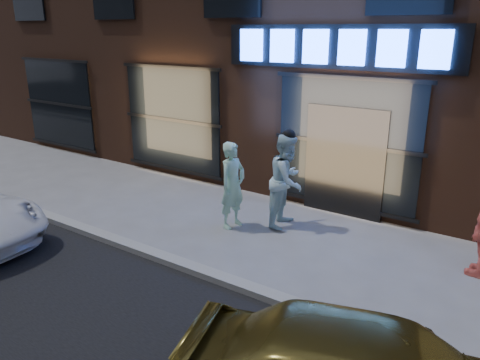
% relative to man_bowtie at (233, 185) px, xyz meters
% --- Properties ---
extents(ground, '(90.00, 90.00, 0.00)m').
position_rel_man_bowtie_xyz_m(ground, '(1.61, -1.98, -0.90)').
color(ground, slate).
rests_on(ground, ground).
extents(curb, '(60.00, 0.25, 0.12)m').
position_rel_man_bowtie_xyz_m(curb, '(1.61, -1.98, -0.84)').
color(curb, gray).
rests_on(curb, ground).
extents(man_bowtie, '(0.50, 0.70, 1.81)m').
position_rel_man_bowtie_xyz_m(man_bowtie, '(0.00, 0.00, 0.00)').
color(man_bowtie, '#AEE5CB').
rests_on(man_bowtie, ground).
extents(man_cap, '(0.84, 1.03, 1.96)m').
position_rel_man_bowtie_xyz_m(man_cap, '(0.88, 0.71, 0.08)').
color(man_cap, silver).
rests_on(man_cap, ground).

